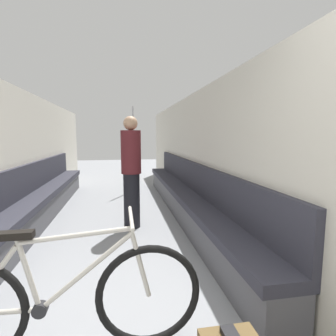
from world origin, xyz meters
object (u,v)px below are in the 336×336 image
bench_seat_row_left (36,204)px  passenger_standing (131,171)px  grab_pole_near (133,150)px  bicycle (62,301)px  bench_seat_row_right (185,198)px

bench_seat_row_left → passenger_standing: 1.64m
bench_seat_row_left → grab_pole_near: grab_pole_near is taller
bicycle → bench_seat_row_left: bearing=108.3°
bicycle → passenger_standing: bearing=76.1°
bench_seat_row_left → passenger_standing: bearing=-14.9°
bench_seat_row_right → passenger_standing: 1.16m
bicycle → grab_pole_near: size_ratio=0.84×
grab_pole_near → bench_seat_row_right: bearing=-71.5°
grab_pole_near → passenger_standing: grab_pole_near is taller
bench_seat_row_right → bicycle: bearing=-118.2°
bench_seat_row_left → passenger_standing: size_ratio=3.50×
bicycle → passenger_standing: size_ratio=1.05×
bench_seat_row_left → passenger_standing: passenger_standing is taller
passenger_standing → grab_pole_near: bearing=78.9°
bench_seat_row_right → bicycle: bench_seat_row_right is taller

